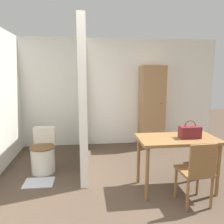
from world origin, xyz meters
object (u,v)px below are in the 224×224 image
(dining_table, at_px, (177,145))
(toilet, at_px, (43,154))
(handbag, at_px, (190,132))
(wooden_chair, at_px, (197,171))
(space_heater, at_px, (206,151))
(wooden_cabinet, at_px, (152,106))

(dining_table, xyz_separation_m, toilet, (-2.05, 0.87, -0.38))
(toilet, xyz_separation_m, handbag, (2.21, -0.90, 0.57))
(wooden_chair, bearing_deg, toilet, 146.12)
(dining_table, relative_size, toilet, 1.53)
(dining_table, bearing_deg, toilet, 156.91)
(handbag, bearing_deg, toilet, 157.78)
(handbag, bearing_deg, space_heater, 47.91)
(wooden_chair, distance_m, space_heater, 1.61)
(toilet, xyz_separation_m, wooden_cabinet, (2.28, 1.17, 0.63))
(wooden_cabinet, distance_m, space_heater, 1.55)
(wooden_chair, distance_m, handbag, 0.57)
(dining_table, distance_m, space_heater, 1.41)
(wooden_cabinet, bearing_deg, dining_table, -96.60)
(wooden_chair, height_order, space_heater, wooden_chair)
(dining_table, height_order, space_heater, dining_table)
(toilet, bearing_deg, wooden_cabinet, 27.05)
(toilet, height_order, wooden_cabinet, wooden_cabinet)
(wooden_chair, distance_m, toilet, 2.51)
(handbag, height_order, wooden_cabinet, wooden_cabinet)
(wooden_cabinet, height_order, space_heater, wooden_cabinet)
(toilet, bearing_deg, space_heater, 0.25)
(dining_table, height_order, wooden_chair, wooden_chair)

